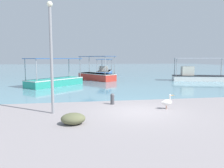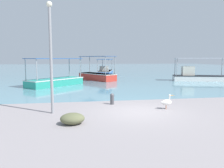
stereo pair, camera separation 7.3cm
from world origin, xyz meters
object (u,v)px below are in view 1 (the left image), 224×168
object	(u,v)px
fishing_boat_outer	(105,72)
mooring_bollard	(112,98)
pelican	(167,102)
fishing_boat_far_right	(197,76)
fishing_boat_center	(55,80)
lamp_post	(51,51)
net_pile	(73,119)
fishing_boat_far_left	(97,75)

from	to	relation	value
fishing_boat_outer	mooring_bollard	xyz separation A→B (m)	(-2.46, -21.99, -0.25)
pelican	fishing_boat_outer	bearing A→B (deg)	90.61
fishing_boat_far_right	pelican	bearing A→B (deg)	-125.84
fishing_boat_center	mooring_bollard	distance (m)	10.47
lamp_post	fishing_boat_outer	bearing A→B (deg)	76.37
fishing_boat_center	fishing_boat_outer	distance (m)	14.03
net_pile	mooring_bollard	bearing A→B (deg)	57.94
mooring_bollard	fishing_boat_outer	bearing A→B (deg)	83.62
fishing_boat_center	net_pile	bearing A→B (deg)	-81.82
pelican	mooring_bollard	size ratio (longest dim) A/B	1.21
pelican	fishing_boat_far_left	bearing A→B (deg)	97.89
fishing_boat_outer	fishing_boat_far_right	bearing A→B (deg)	-47.04
lamp_post	net_pile	xyz separation A→B (m)	(1.01, -1.99, -2.82)
fishing_boat_far_left	mooring_bollard	xyz separation A→B (m)	(-0.45, -14.63, -0.24)
fishing_boat_far_right	fishing_boat_far_left	xyz separation A→B (m)	(-11.77, 3.13, -0.05)
lamp_post	mooring_bollard	bearing A→B (deg)	26.29
pelican	mooring_bollard	distance (m)	3.18
lamp_post	net_pile	distance (m)	3.59
fishing_boat_center	lamp_post	xyz separation A→B (m)	(0.89, -11.22, 2.51)
fishing_boat_outer	net_pile	distance (m)	26.02
net_pile	lamp_post	bearing A→B (deg)	116.80
lamp_post	mooring_bollard	distance (m)	4.53
fishing_boat_far_right	fishing_boat_outer	xyz separation A→B (m)	(-9.76, 10.49, -0.05)
fishing_boat_far_left	pelican	bearing A→B (deg)	-82.11
fishing_boat_far_left	fishing_boat_outer	xyz separation A→B (m)	(2.00, 7.36, 0.01)
fishing_boat_far_left	net_pile	size ratio (longest dim) A/B	5.56
pelican	fishing_boat_center	bearing A→B (deg)	121.34
mooring_bollard	net_pile	world-z (taller)	mooring_bollard
fishing_boat_far_left	fishing_boat_outer	bearing A→B (deg)	74.77
fishing_boat_far_right	fishing_boat_outer	size ratio (longest dim) A/B	1.04
mooring_bollard	pelican	bearing A→B (deg)	-31.61
lamp_post	mooring_bollard	xyz separation A→B (m)	(3.26, 1.61, -2.70)
fishing_boat_far_right	fishing_boat_center	size ratio (longest dim) A/B	1.13
fishing_boat_outer	mooring_bollard	bearing A→B (deg)	-96.38
fishing_boat_outer	mooring_bollard	world-z (taller)	fishing_boat_outer
fishing_boat_far_left	lamp_post	size ratio (longest dim) A/B	1.05
fishing_boat_far_right	fishing_boat_center	distance (m)	16.49
pelican	lamp_post	size ratio (longest dim) A/B	0.15
fishing_boat_outer	lamp_post	bearing A→B (deg)	-103.63
fishing_boat_outer	mooring_bollard	distance (m)	22.12
fishing_boat_far_left	fishing_boat_outer	size ratio (longest dim) A/B	0.93
mooring_bollard	net_pile	xyz separation A→B (m)	(-2.26, -3.60, -0.12)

